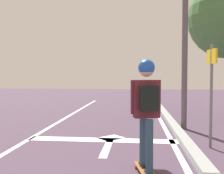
% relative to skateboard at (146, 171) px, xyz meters
% --- Properties ---
extents(lane_line_center, '(0.12, 20.00, 0.01)m').
position_rel_skateboard_xyz_m(lane_line_center, '(-2.68, 1.46, -0.06)').
color(lane_line_center, silver).
rests_on(lane_line_center, ground).
extents(lane_line_curbside, '(0.12, 20.00, 0.01)m').
position_rel_skateboard_xyz_m(lane_line_curbside, '(0.66, 1.46, -0.06)').
color(lane_line_curbside, silver).
rests_on(lane_line_curbside, ground).
extents(stop_bar, '(3.49, 0.40, 0.01)m').
position_rel_skateboard_xyz_m(stop_bar, '(-0.93, 2.03, -0.06)').
color(stop_bar, silver).
rests_on(stop_bar, ground).
extents(lane_arrow_stem, '(0.16, 1.40, 0.01)m').
position_rel_skateboard_xyz_m(lane_arrow_stem, '(-0.76, 1.40, -0.06)').
color(lane_arrow_stem, silver).
rests_on(lane_arrow_stem, ground).
extents(lane_arrow_head, '(0.71, 0.71, 0.01)m').
position_rel_skateboard_xyz_m(lane_arrow_head, '(-0.76, 2.25, -0.06)').
color(lane_arrow_head, silver).
rests_on(lane_arrow_head, ground).
extents(curb_strip, '(0.24, 24.00, 0.14)m').
position_rel_skateboard_xyz_m(curb_strip, '(0.91, 1.46, 0.01)').
color(curb_strip, '#979B9B').
rests_on(curb_strip, ground).
extents(skateboard, '(0.37, 0.84, 0.08)m').
position_rel_skateboard_xyz_m(skateboard, '(0.00, 0.00, 0.00)').
color(skateboard, brown).
rests_on(skateboard, ground).
extents(skater, '(0.45, 0.62, 1.67)m').
position_rel_skateboard_xyz_m(skater, '(0.00, -0.02, 1.07)').
color(skater, '#2E495E').
rests_on(skater, skateboard).
extents(street_sign_post, '(0.09, 0.44, 2.15)m').
position_rel_skateboard_xyz_m(street_sign_post, '(1.39, 1.60, 1.35)').
color(street_sign_post, slate).
rests_on(street_sign_post, ground).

